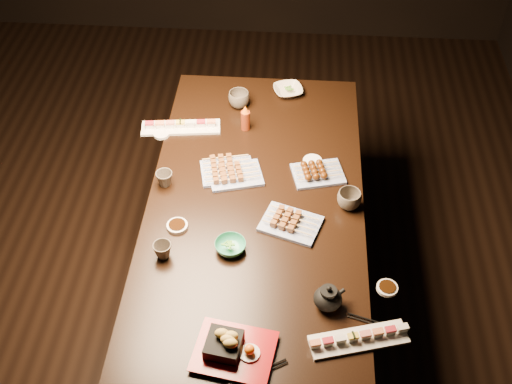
# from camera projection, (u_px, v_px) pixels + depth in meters

# --- Properties ---
(ground) EXTENTS (5.00, 5.00, 0.00)m
(ground) POSITION_uv_depth(u_px,v_px,m) (195.00, 288.00, 3.28)
(ground) COLOR black
(ground) RESTS_ON ground
(dining_table) EXTENTS (1.33, 1.97, 0.75)m
(dining_table) POSITION_uv_depth(u_px,v_px,m) (255.00, 261.00, 2.93)
(dining_table) COLOR black
(dining_table) RESTS_ON ground
(sushi_platter_near) EXTENTS (0.35, 0.18, 0.04)m
(sushi_platter_near) POSITION_uv_depth(u_px,v_px,m) (359.00, 337.00, 2.19)
(sushi_platter_near) COLOR white
(sushi_platter_near) RESTS_ON dining_table
(sushi_platter_far) EXTENTS (0.38, 0.14, 0.04)m
(sushi_platter_far) POSITION_uv_depth(u_px,v_px,m) (181.00, 125.00, 3.00)
(sushi_platter_far) COLOR white
(sushi_platter_far) RESTS_ON dining_table
(yakitori_plate_center) EXTENTS (0.26, 0.21, 0.06)m
(yakitori_plate_center) POSITION_uv_depth(u_px,v_px,m) (227.00, 168.00, 2.78)
(yakitori_plate_center) COLOR #828EB6
(yakitori_plate_center) RESTS_ON dining_table
(yakitori_plate_right) EXTENTS (0.27, 0.23, 0.06)m
(yakitori_plate_right) POSITION_uv_depth(u_px,v_px,m) (291.00, 220.00, 2.56)
(yakitori_plate_right) COLOR #828EB6
(yakitori_plate_right) RESTS_ON dining_table
(yakitori_plate_left) EXTENTS (0.26, 0.22, 0.06)m
(yakitori_plate_left) POSITION_uv_depth(u_px,v_px,m) (235.00, 172.00, 2.76)
(yakitori_plate_left) COLOR #828EB6
(yakitori_plate_left) RESTS_ON dining_table
(tsukune_plate) EXTENTS (0.25, 0.21, 0.06)m
(tsukune_plate) POSITION_uv_depth(u_px,v_px,m) (318.00, 170.00, 2.77)
(tsukune_plate) COLOR #828EB6
(tsukune_plate) RESTS_ON dining_table
(edamame_bowl_green) EXTENTS (0.16, 0.16, 0.04)m
(edamame_bowl_green) POSITION_uv_depth(u_px,v_px,m) (230.00, 246.00, 2.48)
(edamame_bowl_green) COLOR #2D8B67
(edamame_bowl_green) RESTS_ON dining_table
(edamame_bowl_cream) EXTENTS (0.18, 0.18, 0.03)m
(edamame_bowl_cream) POSITION_uv_depth(u_px,v_px,m) (288.00, 91.00, 3.20)
(edamame_bowl_cream) COLOR beige
(edamame_bowl_cream) RESTS_ON dining_table
(tempura_tray) EXTENTS (0.30, 0.25, 0.10)m
(tempura_tray) POSITION_uv_depth(u_px,v_px,m) (234.00, 346.00, 2.13)
(tempura_tray) COLOR black
(tempura_tray) RESTS_ON dining_table
(teacup_near_left) EXTENTS (0.10, 0.10, 0.07)m
(teacup_near_left) POSITION_uv_depth(u_px,v_px,m) (163.00, 251.00, 2.44)
(teacup_near_left) COLOR #4D443B
(teacup_near_left) RESTS_ON dining_table
(teacup_mid_right) EXTENTS (0.14, 0.14, 0.08)m
(teacup_mid_right) POSITION_uv_depth(u_px,v_px,m) (349.00, 199.00, 2.63)
(teacup_mid_right) COLOR #4D443B
(teacup_mid_right) RESTS_ON dining_table
(teacup_far_left) EXTENTS (0.08, 0.08, 0.07)m
(teacup_far_left) POSITION_uv_depth(u_px,v_px,m) (165.00, 179.00, 2.72)
(teacup_far_left) COLOR #4D443B
(teacup_far_left) RESTS_ON dining_table
(teacup_far_right) EXTENTS (0.12, 0.12, 0.08)m
(teacup_far_right) POSITION_uv_depth(u_px,v_px,m) (239.00, 99.00, 3.11)
(teacup_far_right) COLOR #4D443B
(teacup_far_right) RESTS_ON dining_table
(teapot) EXTENTS (0.17, 0.17, 0.10)m
(teapot) POSITION_uv_depth(u_px,v_px,m) (328.00, 296.00, 2.27)
(teapot) COLOR black
(teapot) RESTS_ON dining_table
(condiment_bottle) EXTENTS (0.05, 0.05, 0.13)m
(condiment_bottle) POSITION_uv_depth(u_px,v_px,m) (245.00, 118.00, 2.97)
(condiment_bottle) COLOR maroon
(condiment_bottle) RESTS_ON dining_table
(sauce_dish_west) EXTENTS (0.12, 0.12, 0.01)m
(sauce_dish_west) POSITION_uv_depth(u_px,v_px,m) (177.00, 226.00, 2.57)
(sauce_dish_west) COLOR white
(sauce_dish_west) RESTS_ON dining_table
(sauce_dish_east) EXTENTS (0.11, 0.11, 0.01)m
(sauce_dish_east) POSITION_uv_depth(u_px,v_px,m) (312.00, 161.00, 2.84)
(sauce_dish_east) COLOR white
(sauce_dish_east) RESTS_ON dining_table
(sauce_dish_se) EXTENTS (0.10, 0.10, 0.01)m
(sauce_dish_se) POSITION_uv_depth(u_px,v_px,m) (387.00, 288.00, 2.35)
(sauce_dish_se) COLOR white
(sauce_dish_se) RESTS_ON dining_table
(sauce_dish_nw) EXTENTS (0.09, 0.09, 0.01)m
(sauce_dish_nw) POSITION_uv_depth(u_px,v_px,m) (161.00, 134.00, 2.98)
(sauce_dish_nw) COLOR white
(sauce_dish_nw) RESTS_ON dining_table
(chopsticks_near) EXTENTS (0.21, 0.13, 0.01)m
(chopsticks_near) POSITION_uv_depth(u_px,v_px,m) (256.00, 374.00, 2.11)
(chopsticks_near) COLOR black
(chopsticks_near) RESTS_ON dining_table
(chopsticks_se) EXTENTS (0.21, 0.08, 0.01)m
(chopsticks_se) POSITION_uv_depth(u_px,v_px,m) (378.00, 324.00, 2.25)
(chopsticks_se) COLOR black
(chopsticks_se) RESTS_ON dining_table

